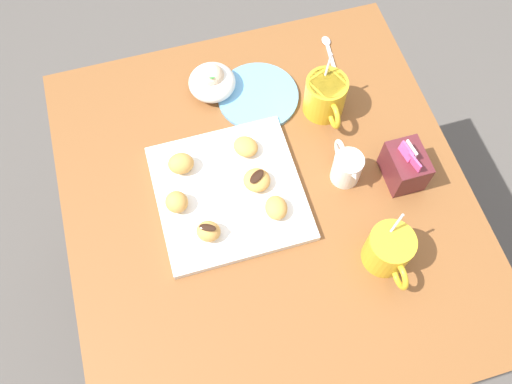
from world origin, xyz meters
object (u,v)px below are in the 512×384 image
saucer_sky_left (258,96)px  beignet_0 (208,231)px  beignet_1 (276,208)px  beignet_4 (257,180)px  beignet_2 (177,202)px  cream_pitcher_white (347,167)px  beignet_3 (181,163)px  ice_cream_bowl (212,81)px  sugar_caddy (405,166)px  beignet_5 (246,147)px  coffee_mug_mustard_right (389,250)px  pastry_plate_square (229,193)px  dining_table (267,225)px  coffee_mug_mustard_left (326,96)px

saucer_sky_left → beignet_0: bearing=-31.9°
beignet_1 → beignet_4: (-0.07, -0.02, -0.00)m
beignet_0 → beignet_2: beignet_2 is taller
saucer_sky_left → cream_pitcher_white: bearing=26.2°
beignet_3 → ice_cream_bowl: bearing=149.0°
sugar_caddy → beignet_4: (-0.06, -0.29, -0.01)m
beignet_1 → beignet_5: (-0.15, -0.02, -0.00)m
saucer_sky_left → beignet_3: bearing=-55.9°
coffee_mug_mustard_right → beignet_1: size_ratio=2.63×
coffee_mug_mustard_right → pastry_plate_square: bearing=-130.3°
pastry_plate_square → beignet_2: beignet_2 is taller
ice_cream_bowl → beignet_3: 0.21m
dining_table → beignet_4: size_ratio=15.94×
coffee_mug_mustard_right → beignet_2: bearing=-120.3°
sugar_caddy → beignet_5: 0.33m
ice_cream_bowl → coffee_mug_mustard_left: bearing=62.3°
cream_pitcher_white → beignet_4: cream_pitcher_white is taller
cream_pitcher_white → beignet_2: 0.35m
pastry_plate_square → coffee_mug_mustard_right: bearing=49.7°
beignet_2 → beignet_3: 0.09m
saucer_sky_left → coffee_mug_mustard_left: bearing=61.9°
saucer_sky_left → beignet_3: beignet_3 is taller
sugar_caddy → beignet_5: bearing=-115.1°
coffee_mug_mustard_right → beignet_1: (-0.15, -0.17, -0.02)m
beignet_5 → beignet_2: bearing=-62.3°
pastry_plate_square → beignet_5: 0.10m
coffee_mug_mustard_right → cream_pitcher_white: (-0.19, -0.01, -0.01)m
beignet_4 → beignet_0: bearing=-55.7°
cream_pitcher_white → beignet_4: 0.18m
ice_cream_bowl → beignet_5: 0.18m
saucer_sky_left → beignet_4: (0.21, -0.06, 0.03)m
dining_table → coffee_mug_mustard_left: bearing=134.6°
saucer_sky_left → beignet_1: (0.28, -0.04, 0.03)m
sugar_caddy → beignet_4: size_ratio=1.92×
pastry_plate_square → beignet_2: 0.11m
saucer_sky_left → beignet_5: (0.13, -0.06, 0.03)m
pastry_plate_square → dining_table: bearing=66.2°
coffee_mug_mustard_right → beignet_0: bearing=-113.0°
cream_pitcher_white → beignet_5: bearing=-120.3°
beignet_1 → cream_pitcher_white: bearing=105.2°
beignet_1 → beignet_4: beignet_1 is taller
beignet_3 → dining_table: bearing=54.4°
beignet_1 → beignet_3: beignet_3 is taller
coffee_mug_mustard_right → beignet_1: bearing=-129.9°
cream_pitcher_white → pastry_plate_square: bearing=-95.8°
sugar_caddy → saucer_sky_left: bearing=-139.6°
beignet_0 → beignet_2: 0.09m
sugar_caddy → beignet_5: size_ratio=2.00×
cream_pitcher_white → sugar_caddy: bearing=74.3°
beignet_1 → beignet_5: beignet_1 is taller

